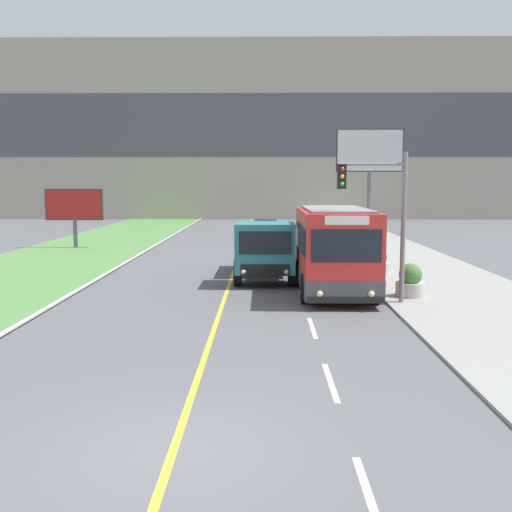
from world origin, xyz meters
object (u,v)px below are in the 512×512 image
object	(u,v)px
traffic_light_mast	(382,207)
planter_round_third	(359,249)
planter_round_far	(347,239)
planter_round_second	(378,262)
planter_round_near	(410,282)
car_distant	(266,230)
billboard_large	(370,155)
dump_truck	(265,251)
billboard_small	(74,206)
city_bus	(335,251)

from	to	relation	value
traffic_light_mast	planter_round_third	xyz separation A→B (m)	(1.16, 11.74, -2.69)
planter_round_far	planter_round_second	bearing A→B (deg)	-90.51
planter_round_far	planter_round_near	bearing A→B (deg)	-89.99
car_distant	planter_round_second	xyz separation A→B (m)	(4.91, -16.09, -0.12)
car_distant	traffic_light_mast	size ratio (longest dim) A/B	0.85
car_distant	billboard_large	bearing A→B (deg)	-0.02
planter_round_near	planter_round_second	bearing A→B (deg)	91.03
car_distant	traffic_light_mast	world-z (taller)	traffic_light_mast
planter_round_near	planter_round_third	xyz separation A→B (m)	(-0.10, 10.70, -0.04)
dump_truck	planter_round_third	world-z (taller)	dump_truck
planter_round_second	planter_round_far	xyz separation A→B (m)	(0.09, 10.70, 0.02)
planter_round_third	planter_round_far	world-z (taller)	planter_round_far
planter_round_second	planter_round_third	world-z (taller)	planter_round_second
planter_round_far	planter_round_third	bearing A→B (deg)	-91.01
traffic_light_mast	billboard_large	xyz separation A→B (m)	(3.47, 22.49, 2.70)
planter_round_second	planter_round_third	size ratio (longest dim) A/B	1.03
dump_truck	billboard_small	xyz separation A→B (m)	(-11.80, 12.52, 1.34)
traffic_light_mast	planter_round_third	world-z (taller)	traffic_light_mast
city_bus	planter_round_third	size ratio (longest dim) A/B	5.58
billboard_small	planter_round_third	distance (m)	17.81
car_distant	planter_round_near	size ratio (longest dim) A/B	3.68
billboard_large	planter_round_third	bearing A→B (deg)	-102.16
planter_round_second	traffic_light_mast	bearing A→B (deg)	-100.27
city_bus	planter_round_third	world-z (taller)	city_bus
planter_round_near	city_bus	bearing A→B (deg)	164.39
planter_round_second	planter_round_far	distance (m)	10.70
city_bus	billboard_small	xyz separation A→B (m)	(-14.33, 15.50, 0.99)
planter_round_near	planter_round_far	xyz separation A→B (m)	(-0.00, 16.04, -0.01)
traffic_light_mast	planter_round_near	distance (m)	3.11
dump_truck	car_distant	distance (m)	17.75
planter_round_third	planter_round_far	distance (m)	5.35
dump_truck	planter_round_second	size ratio (longest dim) A/B	6.03
dump_truck	planter_round_near	world-z (taller)	dump_truck
dump_truck	billboard_large	distance (m)	19.75
billboard_large	planter_round_second	distance (m)	17.12
billboard_large	planter_round_second	xyz separation A→B (m)	(-2.31, -16.09, -5.38)
car_distant	traffic_light_mast	xyz separation A→B (m)	(3.75, -22.49, 2.56)
billboard_large	planter_round_third	size ratio (longest dim) A/B	7.21
traffic_light_mast	planter_round_far	distance (m)	17.34
car_distant	planter_round_third	bearing A→B (deg)	-65.45
billboard_large	billboard_small	distance (m)	20.11
billboard_large	traffic_light_mast	bearing A→B (deg)	-98.78
billboard_large	car_distant	bearing A→B (deg)	179.98
billboard_small	dump_truck	bearing A→B (deg)	-46.68
planter_round_second	dump_truck	bearing A→B (deg)	-161.80
billboard_large	planter_round_third	world-z (taller)	billboard_large
planter_round_third	planter_round_second	bearing A→B (deg)	-90.00
city_bus	dump_truck	size ratio (longest dim) A/B	0.90
city_bus	planter_round_third	bearing A→B (deg)	76.07
dump_truck	planter_round_second	world-z (taller)	dump_truck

